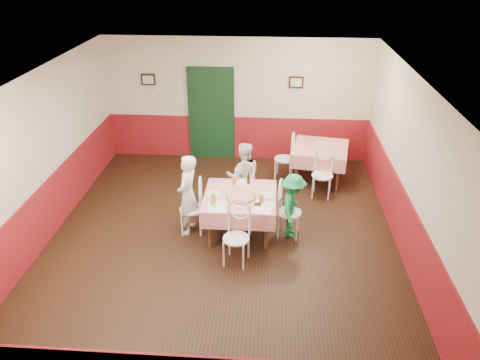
# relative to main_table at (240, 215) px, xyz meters

# --- Properties ---
(floor) EXTENTS (7.00, 7.00, 0.00)m
(floor) POSITION_rel_main_table_xyz_m (-0.29, -0.22, -0.38)
(floor) COLOR black
(floor) RESTS_ON ground
(ceiling) EXTENTS (7.00, 7.00, 0.00)m
(ceiling) POSITION_rel_main_table_xyz_m (-0.29, -0.22, 2.42)
(ceiling) COLOR white
(ceiling) RESTS_ON back_wall
(back_wall) EXTENTS (6.00, 0.10, 2.80)m
(back_wall) POSITION_rel_main_table_xyz_m (-0.29, 3.28, 1.02)
(back_wall) COLOR beige
(back_wall) RESTS_ON ground
(front_wall) EXTENTS (6.00, 0.10, 2.80)m
(front_wall) POSITION_rel_main_table_xyz_m (-0.29, -3.72, 1.02)
(front_wall) COLOR beige
(front_wall) RESTS_ON ground
(left_wall) EXTENTS (0.10, 7.00, 2.80)m
(left_wall) POSITION_rel_main_table_xyz_m (-3.29, -0.22, 1.02)
(left_wall) COLOR beige
(left_wall) RESTS_ON ground
(right_wall) EXTENTS (0.10, 7.00, 2.80)m
(right_wall) POSITION_rel_main_table_xyz_m (2.71, -0.22, 1.02)
(right_wall) COLOR beige
(right_wall) RESTS_ON ground
(wainscot_back) EXTENTS (6.00, 0.03, 1.00)m
(wainscot_back) POSITION_rel_main_table_xyz_m (-0.29, 3.27, 0.12)
(wainscot_back) COLOR maroon
(wainscot_back) RESTS_ON ground
(wainscot_left) EXTENTS (0.03, 7.00, 1.00)m
(wainscot_left) POSITION_rel_main_table_xyz_m (-3.28, -0.22, 0.12)
(wainscot_left) COLOR maroon
(wainscot_left) RESTS_ON ground
(wainscot_right) EXTENTS (0.03, 7.00, 1.00)m
(wainscot_right) POSITION_rel_main_table_xyz_m (2.69, -0.22, 0.12)
(wainscot_right) COLOR maroon
(wainscot_right) RESTS_ON ground
(door) EXTENTS (0.96, 0.06, 2.10)m
(door) POSITION_rel_main_table_xyz_m (-0.89, 3.23, 0.68)
(door) COLOR black
(door) RESTS_ON ground
(picture_left) EXTENTS (0.32, 0.03, 0.26)m
(picture_left) POSITION_rel_main_table_xyz_m (-2.29, 3.23, 1.48)
(picture_left) COLOR black
(picture_left) RESTS_ON back_wall
(picture_right) EXTENTS (0.32, 0.03, 0.26)m
(picture_right) POSITION_rel_main_table_xyz_m (1.01, 3.23, 1.48)
(picture_right) COLOR black
(picture_right) RESTS_ON back_wall
(thermostat) EXTENTS (0.10, 0.03, 0.10)m
(thermostat) POSITION_rel_main_table_xyz_m (-2.19, 3.23, 1.12)
(thermostat) COLOR white
(thermostat) RESTS_ON back_wall
(main_table) EXTENTS (1.22, 1.22, 0.77)m
(main_table) POSITION_rel_main_table_xyz_m (0.00, 0.00, 0.00)
(main_table) COLOR red
(main_table) RESTS_ON ground
(second_table) EXTENTS (1.30, 1.30, 0.77)m
(second_table) POSITION_rel_main_table_xyz_m (1.54, 2.23, 0.00)
(second_table) COLOR red
(second_table) RESTS_ON ground
(chair_left) EXTENTS (0.45, 0.45, 0.90)m
(chair_left) POSITION_rel_main_table_xyz_m (-0.85, 0.00, 0.08)
(chair_left) COLOR white
(chair_left) RESTS_ON ground
(chair_right) EXTENTS (0.48, 0.48, 0.90)m
(chair_right) POSITION_rel_main_table_xyz_m (0.85, -0.00, 0.08)
(chair_right) COLOR white
(chair_right) RESTS_ON ground
(chair_far) EXTENTS (0.50, 0.50, 0.90)m
(chair_far) POSITION_rel_main_table_xyz_m (0.00, 0.85, 0.08)
(chair_far) COLOR white
(chair_far) RESTS_ON ground
(chair_near) EXTENTS (0.49, 0.49, 0.90)m
(chair_near) POSITION_rel_main_table_xyz_m (-0.00, -0.85, 0.08)
(chair_near) COLOR white
(chair_near) RESTS_ON ground
(chair_second_a) EXTENTS (0.49, 0.49, 0.90)m
(chair_second_a) POSITION_rel_main_table_xyz_m (0.79, 2.23, 0.08)
(chair_second_a) COLOR white
(chair_second_a) RESTS_ON ground
(chair_second_b) EXTENTS (0.49, 0.49, 0.90)m
(chair_second_b) POSITION_rel_main_table_xyz_m (1.54, 1.48, 0.08)
(chair_second_b) COLOR white
(chair_second_b) RESTS_ON ground
(pizza) EXTENTS (0.48, 0.48, 0.03)m
(pizza) POSITION_rel_main_table_xyz_m (0.02, -0.07, 0.40)
(pizza) COLOR #B74723
(pizza) RESTS_ON main_table
(plate_left) EXTENTS (0.25, 0.25, 0.01)m
(plate_left) POSITION_rel_main_table_xyz_m (-0.43, -0.02, 0.39)
(plate_left) COLOR white
(plate_left) RESTS_ON main_table
(plate_right) EXTENTS (0.25, 0.25, 0.01)m
(plate_right) POSITION_rel_main_table_xyz_m (0.44, -0.00, 0.39)
(plate_right) COLOR white
(plate_right) RESTS_ON main_table
(plate_far) EXTENTS (0.25, 0.25, 0.01)m
(plate_far) POSITION_rel_main_table_xyz_m (-0.00, 0.43, 0.39)
(plate_far) COLOR white
(plate_far) RESTS_ON main_table
(glass_a) EXTENTS (0.08, 0.08, 0.15)m
(glass_a) POSITION_rel_main_table_xyz_m (-0.42, -0.27, 0.46)
(glass_a) COLOR #BF7219
(glass_a) RESTS_ON main_table
(glass_b) EXTENTS (0.08, 0.08, 0.14)m
(glass_b) POSITION_rel_main_table_xyz_m (0.37, -0.22, 0.45)
(glass_b) COLOR #BF7219
(glass_b) RESTS_ON main_table
(glass_c) EXTENTS (0.07, 0.07, 0.13)m
(glass_c) POSITION_rel_main_table_xyz_m (-0.13, 0.38, 0.45)
(glass_c) COLOR #BF7219
(glass_c) RESTS_ON main_table
(beer_bottle) EXTENTS (0.06, 0.06, 0.21)m
(beer_bottle) POSITION_rel_main_table_xyz_m (0.12, 0.42, 0.49)
(beer_bottle) COLOR #381C0A
(beer_bottle) RESTS_ON main_table
(shaker_a) EXTENTS (0.04, 0.04, 0.09)m
(shaker_a) POSITION_rel_main_table_xyz_m (-0.40, -0.44, 0.43)
(shaker_a) COLOR silver
(shaker_a) RESTS_ON main_table
(shaker_b) EXTENTS (0.04, 0.04, 0.09)m
(shaker_b) POSITION_rel_main_table_xyz_m (-0.38, -0.46, 0.43)
(shaker_b) COLOR silver
(shaker_b) RESTS_ON main_table
(shaker_c) EXTENTS (0.04, 0.04, 0.09)m
(shaker_c) POSITION_rel_main_table_xyz_m (-0.43, -0.36, 0.43)
(shaker_c) COLOR #B23319
(shaker_c) RESTS_ON main_table
(menu_left) EXTENTS (0.35, 0.44, 0.00)m
(menu_left) POSITION_rel_main_table_xyz_m (-0.34, -0.41, 0.39)
(menu_left) COLOR white
(menu_left) RESTS_ON main_table
(menu_right) EXTENTS (0.38, 0.45, 0.00)m
(menu_right) POSITION_rel_main_table_xyz_m (0.41, -0.37, 0.39)
(menu_right) COLOR white
(menu_right) RESTS_ON main_table
(wallet) EXTENTS (0.11, 0.09, 0.02)m
(wallet) POSITION_rel_main_table_xyz_m (0.31, -0.31, 0.40)
(wallet) COLOR black
(wallet) RESTS_ON main_table
(diner_left) EXTENTS (0.45, 0.59, 1.45)m
(diner_left) POSITION_rel_main_table_xyz_m (-0.90, 0.00, 0.35)
(diner_left) COLOR gray
(diner_left) RESTS_ON ground
(diner_far) EXTENTS (0.71, 0.59, 1.34)m
(diner_far) POSITION_rel_main_table_xyz_m (0.00, 0.90, 0.30)
(diner_far) COLOR gray
(diner_far) RESTS_ON ground
(diner_right) EXTENTS (0.54, 0.81, 1.17)m
(diner_right) POSITION_rel_main_table_xyz_m (0.90, -0.00, 0.21)
(diner_right) COLOR gray
(diner_right) RESTS_ON ground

